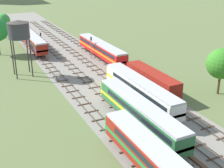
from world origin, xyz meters
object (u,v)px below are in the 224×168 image
diesel_railcar_left_near (140,111)px  signal_post_mid (41,38)px  water_tower (19,30)px  diesel_railcar_centre_left_mid (141,89)px  signal_post_nearest (91,45)px  diesel_railcar_far_left_nearest (159,163)px  diesel_railcar_far_left_farther (33,40)px  passenger_coach_centre_far (101,49)px  freight_boxcar_centre_midfar (152,79)px

diesel_railcar_left_near → signal_post_mid: signal_post_mid is taller
water_tower → diesel_railcar_centre_left_mid: bearing=-55.9°
water_tower → signal_post_nearest: bearing=14.9°
diesel_railcar_far_left_nearest → diesel_railcar_centre_left_mid: 20.12m
diesel_railcar_far_left_nearest → diesel_railcar_far_left_farther: (0.00, 59.26, 0.00)m
diesel_railcar_left_near → water_tower: (-10.69, 29.23, 6.96)m
diesel_railcar_left_near → water_tower: bearing=110.1°
diesel_railcar_left_near → diesel_railcar_centre_left_mid: bearing=58.2°
passenger_coach_centre_far → freight_boxcar_centre_midfar: bearing=-90.0°
diesel_railcar_centre_left_mid → freight_boxcar_centre_midfar: diesel_railcar_centre_left_mid is taller
diesel_railcar_left_near → freight_boxcar_centre_midfar: diesel_railcar_left_near is taller
diesel_railcar_far_left_nearest → water_tower: water_tower is taller
diesel_railcar_far_left_farther → signal_post_mid: (2.17, 0.13, 0.33)m
passenger_coach_centre_far → signal_post_mid: 18.96m
water_tower → signal_post_mid: (8.52, 19.02, -6.63)m
diesel_railcar_left_near → diesel_railcar_far_left_farther: (-4.35, 48.12, 0.00)m
diesel_railcar_far_left_nearest → diesel_railcar_left_near: same height
signal_post_mid → diesel_railcar_far_left_farther: bearing=-176.6°
diesel_railcar_far_left_farther → water_tower: water_tower is taller
diesel_railcar_far_left_nearest → diesel_railcar_far_left_farther: bearing=90.0°
diesel_railcar_far_left_nearest → freight_boxcar_centre_midfar: diesel_railcar_far_left_nearest is taller
diesel_railcar_far_left_nearest → diesel_railcar_centre_left_mid: size_ratio=1.00×
signal_post_nearest → freight_boxcar_centre_midfar: bearing=-84.7°
passenger_coach_centre_far → signal_post_nearest: 2.59m
freight_boxcar_centre_midfar → diesel_railcar_centre_left_mid: bearing=-143.4°
diesel_railcar_centre_left_mid → signal_post_nearest: (2.17, 26.82, 0.89)m
diesel_railcar_centre_left_mid → signal_post_nearest: signal_post_nearest is taller
diesel_railcar_centre_left_mid → diesel_railcar_far_left_nearest: bearing=-115.6°
diesel_railcar_centre_left_mid → freight_boxcar_centre_midfar: 5.43m
freight_boxcar_centre_midfar → water_tower: (-19.39, 19.00, 7.11)m
passenger_coach_centre_far → signal_post_mid: size_ratio=4.84×
signal_post_nearest → diesel_railcar_far_left_nearest: bearing=-103.6°
diesel_railcar_far_left_nearest → freight_boxcar_centre_midfar: size_ratio=1.46×
diesel_railcar_far_left_farther → signal_post_nearest: signal_post_nearest is taller
diesel_railcar_left_near → freight_boxcar_centre_midfar: size_ratio=1.46×
diesel_railcar_centre_left_mid → passenger_coach_centre_far: size_ratio=0.93×
passenger_coach_centre_far → diesel_railcar_far_left_farther: bearing=130.3°
signal_post_nearest → signal_post_mid: bearing=121.1°
water_tower → diesel_railcar_far_left_nearest: bearing=-81.1°
water_tower → diesel_railcar_far_left_farther: bearing=71.4°
freight_boxcar_centre_midfar → diesel_railcar_far_left_farther: size_ratio=0.68×
diesel_railcar_far_left_nearest → water_tower: 41.46m
diesel_railcar_far_left_nearest → diesel_railcar_centre_left_mid: bearing=64.4°
freight_boxcar_centre_midfar → signal_post_nearest: signal_post_nearest is taller
diesel_railcar_centre_left_mid → signal_post_nearest: size_ratio=3.72×
diesel_railcar_far_left_nearest → signal_post_mid: bearing=87.9°
signal_post_mid → diesel_railcar_centre_left_mid: bearing=-81.0°
signal_post_nearest → signal_post_mid: signal_post_nearest is taller
signal_post_mid → water_tower: bearing=-114.1°
freight_boxcar_centre_midfar → water_tower: size_ratio=1.22×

